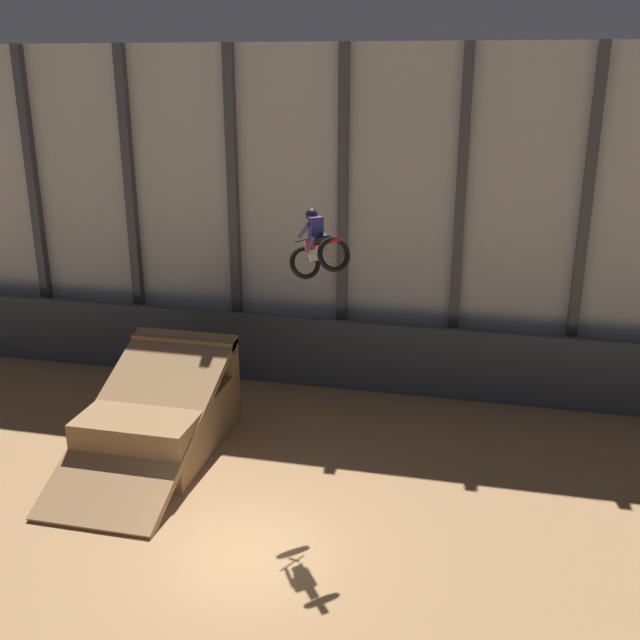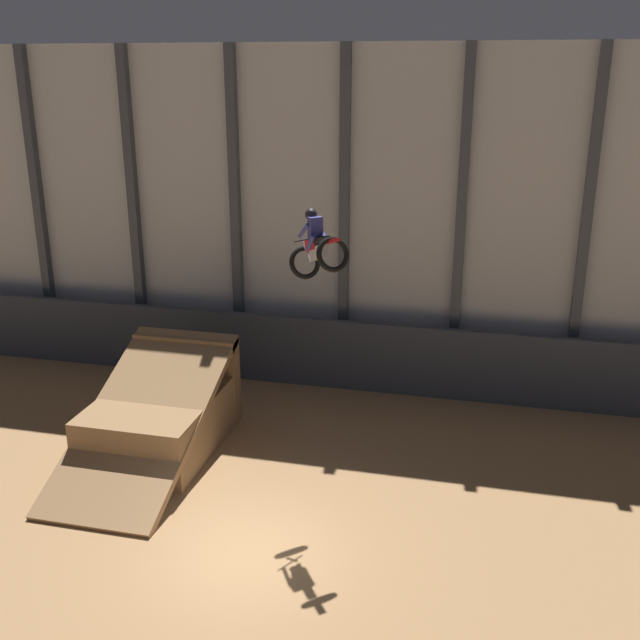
% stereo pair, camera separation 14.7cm
% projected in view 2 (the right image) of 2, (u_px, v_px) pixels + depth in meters
% --- Properties ---
extents(ground_plane, '(60.00, 60.00, 0.00)m').
position_uv_depth(ground_plane, '(247.00, 555.00, 15.06)').
color(ground_plane, '#9E754C').
extents(arena_back_wall, '(32.00, 0.40, 9.98)m').
position_uv_depth(arena_back_wall, '(345.00, 221.00, 22.16)').
color(arena_back_wall, silver).
rests_on(arena_back_wall, ground_plane).
extents(lower_barrier, '(31.36, 0.20, 2.15)m').
position_uv_depth(lower_barrier, '(338.00, 354.00, 22.59)').
color(lower_barrier, '#383D47').
rests_on(lower_barrier, ground_plane).
extents(dirt_ramp, '(2.89, 5.88, 2.59)m').
position_uv_depth(dirt_ramp, '(163.00, 414.00, 19.21)').
color(dirt_ramp, '#966F48').
rests_on(dirt_ramp, ground_plane).
extents(rider_bike_solo, '(1.64, 1.74, 1.64)m').
position_uv_depth(rider_bike_solo, '(317.00, 248.00, 15.67)').
color(rider_bike_solo, black).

